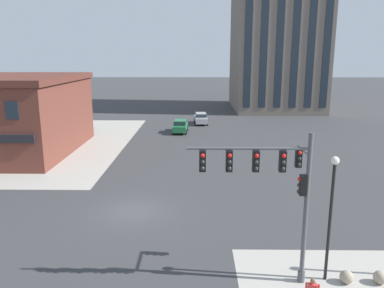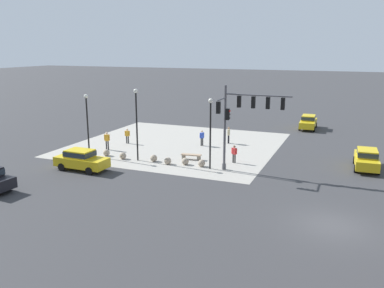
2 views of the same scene
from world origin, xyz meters
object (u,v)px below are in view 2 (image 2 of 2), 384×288
bollard_sphere_curb_d (154,158)px  pedestrian_at_curb (234,153)px  bollard_sphere_curb_c (168,161)px  bollard_sphere_curb_a (202,163)px  pedestrian_near_bench (127,135)px  car_cross_eastbound (367,158)px  street_lamp_corner_near (210,126)px  bollard_sphere_curb_e (123,156)px  car_main_northbound_near (81,159)px  bollard_sphere_curb_b (185,161)px  street_lamp_mid_sidewalk (137,117)px  pedestrian_walking_east (229,134)px  traffic_signal_main (240,115)px  bench_near_signal (191,156)px  pedestrian_by_lamp (107,139)px  pedestrian_with_bag (202,137)px  street_lamp_corner_far (87,118)px  car_cross_westbound (308,122)px  bollard_sphere_curb_f (106,153)px

bollard_sphere_curb_d → pedestrian_at_curb: size_ratio=0.39×
bollard_sphere_curb_c → bollard_sphere_curb_a: bearing=-171.8°
pedestrian_near_bench → car_cross_eastbound: car_cross_eastbound is taller
bollard_sphere_curb_a → street_lamp_corner_near: size_ratio=0.10×
bollard_sphere_curb_e → car_main_northbound_near: (1.35, 4.13, 0.61)m
bollard_sphere_curb_b → bollard_sphere_curb_d: same height
street_lamp_corner_near → street_lamp_mid_sidewalk: 6.76m
bollard_sphere_curb_c → pedestrian_walking_east: pedestrian_walking_east is taller
traffic_signal_main → street_lamp_mid_sidewalk: (9.16, 0.05, -0.76)m
bench_near_signal → street_lamp_corner_near: 4.58m
traffic_signal_main → pedestrian_near_bench: 14.83m
traffic_signal_main → bench_near_signal: 6.81m
bench_near_signal → car_main_northbound_near: (7.07, 6.28, 0.59)m
traffic_signal_main → bollard_sphere_curb_a: 5.42m
car_main_northbound_near → traffic_signal_main: bearing=-160.2°
pedestrian_at_curb → street_lamp_corner_near: size_ratio=0.27×
pedestrian_walking_east → pedestrian_by_lamp: bearing=34.7°
bollard_sphere_curb_c → car_main_northbound_near: (5.77, 4.14, 0.61)m
bollard_sphere_curb_c → pedestrian_at_curb: bearing=-153.6°
bench_near_signal → bollard_sphere_curb_a: bearing=133.5°
bench_near_signal → pedestrian_walking_east: (-1.23, -7.24, 0.68)m
bollard_sphere_curb_a → pedestrian_with_bag: bearing=-69.5°
pedestrian_by_lamp → street_lamp_mid_sidewalk: (-4.65, 2.24, 2.84)m
street_lamp_corner_far → car_main_northbound_near: (-2.10, 3.93, -2.61)m
bollard_sphere_curb_d → pedestrian_near_bench: bearing=-41.7°
pedestrian_at_curb → bollard_sphere_curb_e: bearing=15.0°
bollard_sphere_curb_b → pedestrian_with_bag: 7.05m
pedestrian_at_curb → pedestrian_walking_east: 7.31m
pedestrian_at_curb → street_lamp_corner_far: street_lamp_corner_far is taller
bollard_sphere_curb_e → bench_near_signal: bearing=-159.5°
pedestrian_with_bag → car_cross_westbound: size_ratio=0.36×
street_lamp_mid_sidewalk → bollard_sphere_curb_b: bearing=-175.9°
bollard_sphere_curb_b → street_lamp_mid_sidewalk: 5.68m
bollard_sphere_curb_b → pedestrian_with_bag: pedestrian_with_bag is taller
car_cross_westbound → traffic_signal_main: bearing=81.3°
car_main_northbound_near → car_cross_eastbound: size_ratio=1.00×
bollard_sphere_curb_a → traffic_signal_main: bearing=175.4°
street_lamp_corner_far → bollard_sphere_curb_f: bearing=-158.8°
traffic_signal_main → street_lamp_corner_near: traffic_signal_main is taller
bollard_sphere_curb_f → car_cross_eastbound: 22.53m
traffic_signal_main → car_cross_eastbound: bearing=-153.6°
pedestrian_at_curb → street_lamp_corner_far: (13.00, 2.75, 2.65)m
bollard_sphere_curb_e → pedestrian_at_curb: bearing=-165.0°
bollard_sphere_curb_c → street_lamp_mid_sidewalk: size_ratio=0.10×
bollard_sphere_curb_a → pedestrian_near_bench: pedestrian_near_bench is taller
street_lamp_corner_near → pedestrian_near_bench: bearing=-25.7°
bollard_sphere_curb_f → street_lamp_mid_sidewalk: size_ratio=0.10×
pedestrian_walking_east → car_cross_eastbound: (-13.13, 4.51, -0.09)m
bollard_sphere_curb_d → pedestrian_walking_east: 9.92m
bollard_sphere_curb_f → car_cross_westbound: 25.43m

